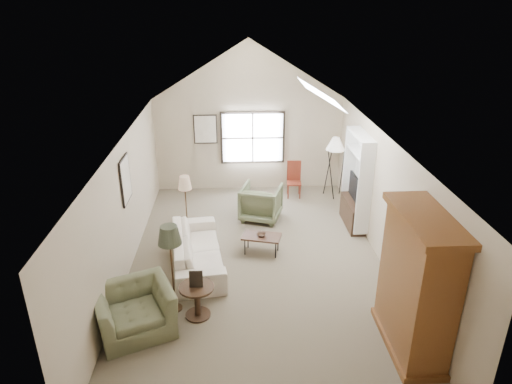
{
  "coord_description": "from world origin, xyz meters",
  "views": [
    {
      "loc": [
        -0.44,
        -7.8,
        4.93
      ],
      "look_at": [
        0.0,
        0.4,
        1.4
      ],
      "focal_mm": 32.0,
      "sensor_mm": 36.0,
      "label": 1
    }
  ],
  "objects_px": {
    "side_table": "(197,301)",
    "side_chair": "(294,180)",
    "armoire": "(417,284)",
    "sofa": "(197,249)",
    "armchair_near": "(134,310)",
    "armchair_far": "(261,202)",
    "coffee_table": "(262,244)"
  },
  "relations": [
    {
      "from": "armoire",
      "to": "coffee_table",
      "type": "distance_m",
      "value": 3.62
    },
    {
      "from": "armchair_far",
      "to": "side_chair",
      "type": "distance_m",
      "value": 1.58
    },
    {
      "from": "sofa",
      "to": "side_chair",
      "type": "bearing_deg",
      "value": -43.29
    },
    {
      "from": "armchair_near",
      "to": "armchair_far",
      "type": "height_order",
      "value": "armchair_far"
    },
    {
      "from": "armoire",
      "to": "armchair_far",
      "type": "relative_size",
      "value": 2.4
    },
    {
      "from": "coffee_table",
      "to": "side_chair",
      "type": "bearing_deg",
      "value": 70.01
    },
    {
      "from": "armchair_near",
      "to": "side_table",
      "type": "bearing_deg",
      "value": -5.42
    },
    {
      "from": "armchair_far",
      "to": "side_table",
      "type": "height_order",
      "value": "armchair_far"
    },
    {
      "from": "side_table",
      "to": "side_chair",
      "type": "relative_size",
      "value": 0.61
    },
    {
      "from": "armoire",
      "to": "armchair_near",
      "type": "bearing_deg",
      "value": 172.54
    },
    {
      "from": "sofa",
      "to": "armchair_far",
      "type": "bearing_deg",
      "value": -42.39
    },
    {
      "from": "armoire",
      "to": "side_chair",
      "type": "distance_m",
      "value": 5.84
    },
    {
      "from": "armchair_near",
      "to": "side_chair",
      "type": "relative_size",
      "value": 1.23
    },
    {
      "from": "sofa",
      "to": "coffee_table",
      "type": "relative_size",
      "value": 2.96
    },
    {
      "from": "sofa",
      "to": "armchair_far",
      "type": "xyz_separation_m",
      "value": [
        1.39,
        1.99,
        0.08
      ]
    },
    {
      "from": "side_chair",
      "to": "armchair_far",
      "type": "bearing_deg",
      "value": -123.25
    },
    {
      "from": "armchair_near",
      "to": "coffee_table",
      "type": "relative_size",
      "value": 1.49
    },
    {
      "from": "armoire",
      "to": "side_chair",
      "type": "bearing_deg",
      "value": 100.09
    },
    {
      "from": "armoire",
      "to": "armchair_far",
      "type": "distance_m",
      "value": 4.92
    },
    {
      "from": "armchair_far",
      "to": "side_table",
      "type": "distance_m",
      "value": 3.82
    },
    {
      "from": "armoire",
      "to": "side_table",
      "type": "relative_size",
      "value": 3.78
    },
    {
      "from": "armchair_far",
      "to": "side_table",
      "type": "relative_size",
      "value": 1.57
    },
    {
      "from": "armchair_far",
      "to": "side_chair",
      "type": "bearing_deg",
      "value": -109.12
    },
    {
      "from": "armoire",
      "to": "sofa",
      "type": "distance_m",
      "value": 4.23
    },
    {
      "from": "armchair_near",
      "to": "armchair_far",
      "type": "relative_size",
      "value": 1.28
    },
    {
      "from": "armchair_near",
      "to": "side_chair",
      "type": "distance_m",
      "value": 6.08
    },
    {
      "from": "armoire",
      "to": "armchair_near",
      "type": "height_order",
      "value": "armoire"
    },
    {
      "from": "sofa",
      "to": "coffee_table",
      "type": "distance_m",
      "value": 1.36
    },
    {
      "from": "coffee_table",
      "to": "side_chair",
      "type": "height_order",
      "value": "side_chair"
    },
    {
      "from": "side_table",
      "to": "sofa",
      "type": "bearing_deg",
      "value": 93.58
    },
    {
      "from": "armoire",
      "to": "side_chair",
      "type": "relative_size",
      "value": 2.31
    },
    {
      "from": "armchair_far",
      "to": "side_chair",
      "type": "height_order",
      "value": "side_chair"
    }
  ]
}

